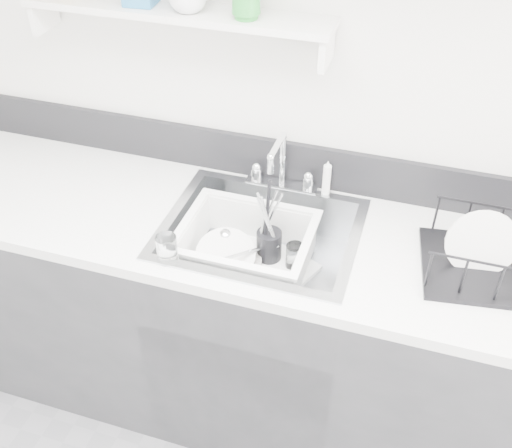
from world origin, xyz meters
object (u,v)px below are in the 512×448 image
(wash_tub, at_px, (246,249))
(dish_rack, at_px, (499,253))
(counter_run, at_px, (260,324))
(sink, at_px, (260,250))

(wash_tub, height_order, dish_rack, dish_rack)
(counter_run, height_order, sink, sink)
(counter_run, distance_m, dish_rack, 0.90)
(wash_tub, bearing_deg, counter_run, 20.69)
(counter_run, xyz_separation_m, sink, (0.00, 0.00, 0.37))
(counter_run, height_order, dish_rack, dish_rack)
(sink, distance_m, dish_rack, 0.75)
(counter_run, relative_size, dish_rack, 7.52)
(sink, height_order, wash_tub, sink)
(wash_tub, relative_size, dish_rack, 1.03)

